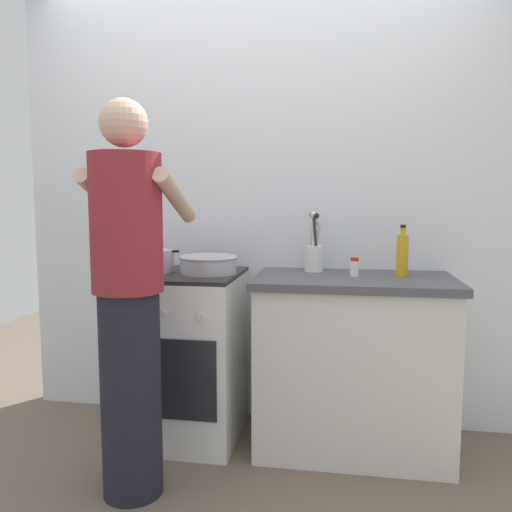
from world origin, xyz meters
name	(u,v)px	position (x,y,z in m)	size (l,w,h in m)	color
ground	(243,452)	(0.00, 0.00, 0.00)	(6.00, 6.00, 0.00)	#6B5B4C
back_wall	(293,206)	(0.20, 0.50, 1.25)	(3.20, 0.10, 2.50)	silver
countertop	(353,363)	(0.55, 0.15, 0.45)	(1.00, 0.60, 0.90)	silver
stove_range	(184,355)	(-0.35, 0.15, 0.45)	(0.60, 0.62, 0.90)	white
pot	(158,261)	(-0.49, 0.15, 0.96)	(0.24, 0.17, 0.12)	#B2B2B7
mixing_bowl	(208,264)	(-0.21, 0.15, 0.95)	(0.31, 0.31, 0.09)	#B7B7BC
utensil_crock	(314,253)	(0.34, 0.31, 1.00)	(0.10, 0.10, 0.33)	silver
spice_bottle	(354,267)	(0.55, 0.18, 0.95)	(0.04, 0.04, 0.10)	silver
oil_bottle	(402,255)	(0.79, 0.20, 1.01)	(0.06, 0.06, 0.26)	gold
person	(129,301)	(-0.41, -0.43, 0.86)	(0.41, 0.50, 1.70)	black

